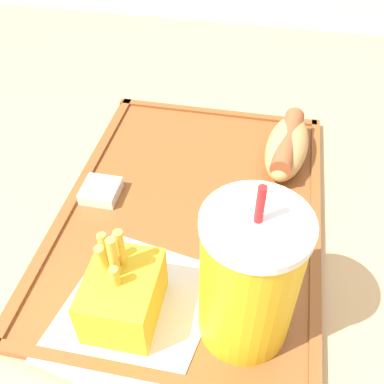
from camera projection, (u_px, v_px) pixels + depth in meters
The scene contains 7 objects.
dining_table at pixel (190, 349), 0.82m from camera, with size 1.15×1.13×0.73m.
food_tray at pixel (192, 212), 0.56m from camera, with size 0.44×0.31×0.01m.
paper_napkin at pixel (135, 312), 0.46m from camera, with size 0.19×0.17×0.00m.
soda_cup at pixel (249, 279), 0.39m from camera, with size 0.09×0.09×0.19m.
hot_dog_far at pixel (287, 146), 0.61m from camera, with size 0.14×0.07×0.05m.
fries_carton at pixel (123, 294), 0.43m from camera, with size 0.08×0.07×0.11m.
sauce_cup_mayo at pixel (102, 188), 0.58m from camera, with size 0.05×0.05×0.02m.
Camera 1 is at (0.38, 0.08, 1.14)m, focal length 42.00 mm.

